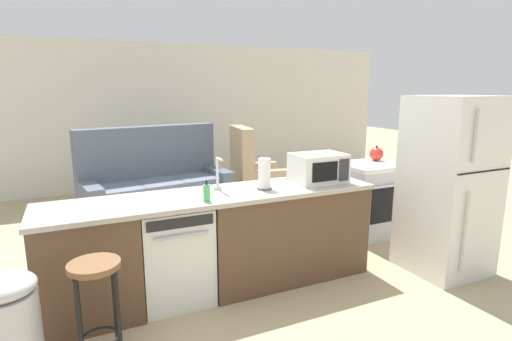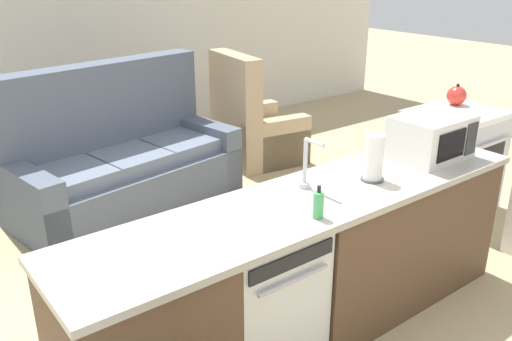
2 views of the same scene
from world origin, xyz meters
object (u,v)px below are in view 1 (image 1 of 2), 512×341
Objects in this scene: kettle at (377,154)px; bar_stool at (96,293)px; refrigerator at (449,186)px; stove_range at (371,199)px; microwave at (318,168)px; soap_bottle at (207,193)px; couch at (155,189)px; dishwasher at (174,253)px; armchair at (254,179)px; trash_bin at (10,332)px; paper_towel_roll at (264,174)px.

kettle reaches higher than bar_stool.
kettle is at bearing 82.17° from refrigerator.
bar_stool is at bearing -159.20° from stove_range.
stove_range is 0.58m from kettle.
microwave is 2.26m from bar_stool.
bar_stool is at bearing -151.65° from soap_bottle.
bar_stool is 0.35× the size of couch.
couch reaches higher than stove_range.
soap_bottle is (-2.36, 0.35, 0.11)m from refrigerator.
dishwasher is 2.69m from refrigerator.
refrigerator is 1.29m from microwave.
trash_bin is at bearing -133.45° from armchair.
microwave is at bearing -64.64° from couch.
paper_towel_roll is 1.38× the size of kettle.
paper_towel_roll is (-1.76, 0.51, 0.17)m from refrigerator.
soap_bottle is at bearing -121.18° from armchair.
soap_bottle is at bearing -160.72° from kettle.
paper_towel_roll is at bearing -161.55° from stove_range.
microwave is (-1.16, -0.55, 0.59)m from stove_range.
soap_bottle is at bearing -39.97° from dishwasher.
couch is at bearing 88.71° from soap_bottle.
paper_towel_roll is (-0.60, -0.04, -0.00)m from microwave.
refrigerator reaches higher than stove_range.
couch is (-2.30, 2.96, -0.47)m from refrigerator.
armchair is (3.07, 3.24, -0.03)m from trash_bin.
refrigerator reaches higher than soap_bottle.
microwave reaches higher than stove_range.
paper_towel_roll reaches higher than microwave.
kettle reaches higher than trash_bin.
couch is (-1.14, 2.41, -0.65)m from microwave.
refrigerator is at bearing -52.15° from couch.
armchair is at bearing 6.23° from couch.
soap_bottle is (-0.60, -0.17, -0.07)m from paper_towel_roll.
soap_bottle is 0.15× the size of armchair.
trash_bin is at bearing -165.82° from microwave.
trash_bin is (-3.73, -0.10, -0.49)m from refrigerator.
bar_stool is 4.17m from armchair.
stove_range is 1.22× the size of bar_stool.
paper_towel_roll is at bearing 163.74° from refrigerator.
dishwasher is 2.43m from couch.
dishwasher is 1.05m from paper_towel_roll.
kettle is at bearing 20.41° from paper_towel_roll.
soap_bottle is 3.32m from armchair.
couch reaches higher than kettle.
stove_range reaches higher than dishwasher.
dishwasher is at bearing -166.22° from kettle.
microwave is 1.49m from kettle.
armchair is at bearing 113.73° from kettle.
kettle is 3.07m from couch.
bar_stool is at bearing -107.09° from couch.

